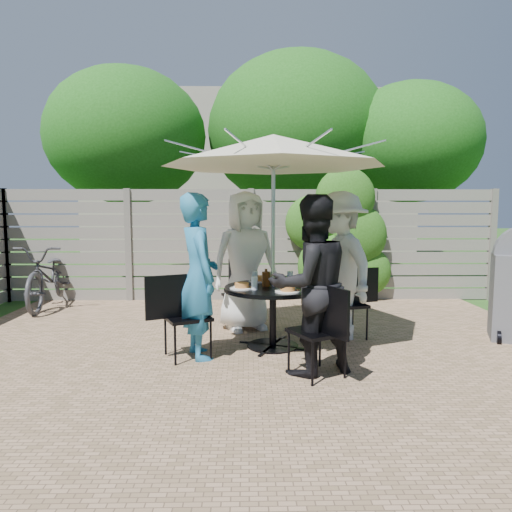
{
  "coord_description": "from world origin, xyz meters",
  "views": [
    {
      "loc": [
        -0.05,
        -4.46,
        1.53
      ],
      "look_at": [
        0.04,
        0.61,
        1.0
      ],
      "focal_mm": 32.0,
      "sensor_mm": 36.0,
      "label": 1
    }
  ],
  "objects_px": {
    "patio_table": "(273,305)",
    "chair_right": "(347,318)",
    "plate_front": "(288,290)",
    "plate_left": "(242,286)",
    "person_back": "(245,261)",
    "plate_right": "(302,282)",
    "person_left": "(198,277)",
    "bicycle": "(50,276)",
    "chair_back": "(242,308)",
    "syrup_jug": "(266,279)",
    "coffee_cup": "(273,278)",
    "umbrella": "(273,151)",
    "chair_front": "(318,350)",
    "person_right": "(339,267)",
    "person_front": "(311,286)",
    "glass_left": "(254,283)",
    "plate_back": "(260,279)",
    "chair_left": "(186,334)",
    "glass_right": "(290,277)",
    "glass_front": "(293,283)",
    "glass_back": "(255,277)"
  },
  "relations": [
    {
      "from": "patio_table",
      "to": "chair_right",
      "type": "bearing_deg",
      "value": 21.3
    },
    {
      "from": "plate_front",
      "to": "plate_left",
      "type": "bearing_deg",
      "value": 156.39
    },
    {
      "from": "person_back",
      "to": "plate_right",
      "type": "distance_m",
      "value": 0.92
    },
    {
      "from": "person_left",
      "to": "bicycle",
      "type": "height_order",
      "value": "person_left"
    },
    {
      "from": "chair_back",
      "to": "person_left",
      "type": "distance_m",
      "value": 1.4
    },
    {
      "from": "syrup_jug",
      "to": "coffee_cup",
      "type": "relative_size",
      "value": 1.33
    },
    {
      "from": "umbrella",
      "to": "chair_front",
      "type": "height_order",
      "value": "umbrella"
    },
    {
      "from": "syrup_jug",
      "to": "person_right",
      "type": "bearing_deg",
      "value": 18.18
    },
    {
      "from": "coffee_cup",
      "to": "bicycle",
      "type": "distance_m",
      "value": 3.89
    },
    {
      "from": "person_back",
      "to": "person_front",
      "type": "relative_size",
      "value": 1.05
    },
    {
      "from": "person_left",
      "to": "person_right",
      "type": "xyz_separation_m",
      "value": [
        1.55,
        0.61,
        0.02
      ]
    },
    {
      "from": "person_front",
      "to": "glass_left",
      "type": "bearing_deg",
      "value": -70.3
    },
    {
      "from": "bicycle",
      "to": "plate_front",
      "type": "bearing_deg",
      "value": -41.22
    },
    {
      "from": "umbrella",
      "to": "chair_back",
      "type": "bearing_deg",
      "value": 111.45
    },
    {
      "from": "patio_table",
      "to": "coffee_cup",
      "type": "bearing_deg",
      "value": 86.95
    },
    {
      "from": "plate_back",
      "to": "plate_front",
      "type": "distance_m",
      "value": 0.72
    },
    {
      "from": "chair_left",
      "to": "glass_right",
      "type": "xyz_separation_m",
      "value": [
        1.1,
        0.55,
        0.49
      ]
    },
    {
      "from": "umbrella",
      "to": "glass_front",
      "type": "relative_size",
      "value": 21.97
    },
    {
      "from": "glass_left",
      "to": "glass_front",
      "type": "relative_size",
      "value": 1.0
    },
    {
      "from": "patio_table",
      "to": "glass_back",
      "type": "xyz_separation_m",
      "value": [
        -0.19,
        0.2,
        0.28
      ]
    },
    {
      "from": "glass_front",
      "to": "coffee_cup",
      "type": "height_order",
      "value": "glass_front"
    },
    {
      "from": "plate_front",
      "to": "plate_right",
      "type": "xyz_separation_m",
      "value": [
        0.2,
        0.47,
        0.0
      ]
    },
    {
      "from": "plate_left",
      "to": "plate_back",
      "type": "bearing_deg",
      "value": 66.39
    },
    {
      "from": "chair_front",
      "to": "plate_left",
      "type": "distance_m",
      "value": 1.12
    },
    {
      "from": "patio_table",
      "to": "person_front",
      "type": "height_order",
      "value": "person_front"
    },
    {
      "from": "chair_left",
      "to": "glass_back",
      "type": "height_order",
      "value": "chair_left"
    },
    {
      "from": "chair_back",
      "to": "person_front",
      "type": "xyz_separation_m",
      "value": [
        0.66,
        -1.67,
        0.57
      ]
    },
    {
      "from": "patio_table",
      "to": "person_left",
      "type": "relative_size",
      "value": 0.8
    },
    {
      "from": "chair_left",
      "to": "coffee_cup",
      "type": "relative_size",
      "value": 7.31
    },
    {
      "from": "chair_front",
      "to": "glass_right",
      "type": "height_order",
      "value": "chair_front"
    },
    {
      "from": "umbrella",
      "to": "syrup_jug",
      "type": "relative_size",
      "value": 19.23
    },
    {
      "from": "umbrella",
      "to": "chair_front",
      "type": "bearing_deg",
      "value": -68.49
    },
    {
      "from": "person_left",
      "to": "plate_back",
      "type": "distance_m",
      "value": 0.91
    },
    {
      "from": "chair_back",
      "to": "glass_front",
      "type": "xyz_separation_m",
      "value": [
        0.54,
        -1.1,
        0.5
      ]
    },
    {
      "from": "plate_right",
      "to": "glass_right",
      "type": "relative_size",
      "value": 1.86
    },
    {
      "from": "umbrella",
      "to": "chair_left",
      "type": "xyz_separation_m",
      "value": [
        -0.9,
        -0.35,
        -1.87
      ]
    },
    {
      "from": "plate_left",
      "to": "syrup_jug",
      "type": "xyz_separation_m",
      "value": [
        0.26,
        0.16,
        0.06
      ]
    },
    {
      "from": "person_left",
      "to": "person_right",
      "type": "distance_m",
      "value": 1.66
    },
    {
      "from": "plate_back",
      "to": "glass_right",
      "type": "relative_size",
      "value": 1.86
    },
    {
      "from": "person_left",
      "to": "person_back",
      "type": "bearing_deg",
      "value": -45.0
    },
    {
      "from": "plate_front",
      "to": "bicycle",
      "type": "distance_m",
      "value": 4.3
    },
    {
      "from": "chair_back",
      "to": "bicycle",
      "type": "bearing_deg",
      "value": -138.77
    },
    {
      "from": "glass_back",
      "to": "person_front",
      "type": "bearing_deg",
      "value": -63.11
    },
    {
      "from": "person_front",
      "to": "person_left",
      "type": "bearing_deg",
      "value": -45.0
    },
    {
      "from": "patio_table",
      "to": "glass_left",
      "type": "bearing_deg",
      "value": -136.61
    },
    {
      "from": "plate_back",
      "to": "bicycle",
      "type": "height_order",
      "value": "bicycle"
    },
    {
      "from": "plate_front",
      "to": "syrup_jug",
      "type": "bearing_deg",
      "value": 119.72
    },
    {
      "from": "chair_back",
      "to": "glass_left",
      "type": "relative_size",
      "value": 6.06
    },
    {
      "from": "chair_right",
      "to": "plate_left",
      "type": "bearing_deg",
      "value": 6.52
    },
    {
      "from": "patio_table",
      "to": "chair_back",
      "type": "xyz_separation_m",
      "value": [
        -0.35,
        0.9,
        -0.22
      ]
    }
  ]
}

